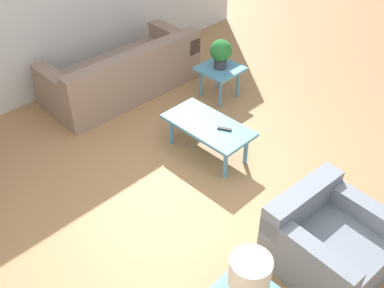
# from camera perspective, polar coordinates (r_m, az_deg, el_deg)

# --- Properties ---
(ground_plane) EXTENTS (14.00, 14.00, 0.00)m
(ground_plane) POSITION_cam_1_polar(r_m,az_deg,el_deg) (4.92, 2.80, -5.85)
(ground_plane) COLOR #A87A4C
(sofa) EXTENTS (0.99, 2.20, 0.76)m
(sofa) POSITION_cam_1_polar(r_m,az_deg,el_deg) (6.44, -8.64, 8.68)
(sofa) COLOR gray
(sofa) RESTS_ON ground_plane
(armchair) EXTENTS (0.98, 0.97, 0.69)m
(armchair) POSITION_cam_1_polar(r_m,az_deg,el_deg) (4.24, 16.72, -11.72)
(armchair) COLOR slate
(armchair) RESTS_ON ground_plane
(coffee_table) EXTENTS (1.06, 0.54, 0.42)m
(coffee_table) POSITION_cam_1_polar(r_m,az_deg,el_deg) (5.17, 2.05, 2.12)
(coffee_table) COLOR teal
(coffee_table) RESTS_ON ground_plane
(side_table_plant) EXTENTS (0.54, 0.54, 0.46)m
(side_table_plant) POSITION_cam_1_polar(r_m,az_deg,el_deg) (6.22, 3.57, 9.13)
(side_table_plant) COLOR teal
(side_table_plant) RESTS_ON ground_plane
(potted_plant) EXTENTS (0.30, 0.30, 0.40)m
(potted_plant) POSITION_cam_1_polar(r_m,az_deg,el_deg) (6.09, 3.68, 11.56)
(potted_plant) COLOR #333338
(potted_plant) RESTS_ON side_table_plant
(table_lamp) EXTENTS (0.30, 0.30, 0.47)m
(table_lamp) POSITION_cam_1_polar(r_m,az_deg,el_deg) (3.27, 7.32, -16.16)
(table_lamp) COLOR red
(table_lamp) RESTS_ON side_table_lamp
(remote_control) EXTENTS (0.16, 0.11, 0.02)m
(remote_control) POSITION_cam_1_polar(r_m,az_deg,el_deg) (5.06, 4.15, 1.93)
(remote_control) COLOR black
(remote_control) RESTS_ON coffee_table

